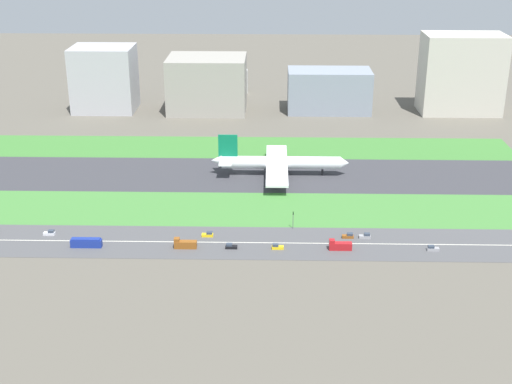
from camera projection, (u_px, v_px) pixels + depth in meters
ground_plane at (242, 175)px, 333.43m from camera, size 800.00×800.00×0.00m
runway at (242, 175)px, 333.41m from camera, size 280.00×46.00×0.10m
grass_median_north at (246, 147)px, 371.40m from camera, size 280.00×36.00×0.10m
grass_median_south at (238, 209)px, 295.43m from camera, size 280.00×36.00×0.10m
highway at (234, 243)px, 265.79m from camera, size 280.00×28.00×0.10m
highway_centerline at (234, 242)px, 265.77m from camera, size 266.00×0.50×0.01m
airliner at (278, 163)px, 330.74m from camera, size 65.00×56.00×19.70m
car_5 at (432, 248)px, 259.27m from camera, size 4.40×1.80×2.00m
car_6 at (50, 233)px, 271.61m from camera, size 4.40×1.80×2.00m
car_1 at (365, 236)px, 269.03m from camera, size 4.40×1.80×2.00m
car_3 at (277, 247)px, 260.48m from camera, size 4.40×1.80×2.00m
car_2 at (348, 236)px, 269.17m from camera, size 4.40×1.80×2.00m
truck_0 at (185, 244)px, 260.93m from camera, size 8.40×2.50×4.00m
car_4 at (231, 246)px, 260.85m from camera, size 4.40×1.80×2.00m
bus_1 at (86, 243)px, 261.66m from camera, size 11.60×2.50×3.50m
truck_1 at (340, 246)px, 259.71m from camera, size 8.40×2.50×4.00m
car_0 at (208, 234)px, 270.31m from camera, size 4.40×1.80×2.00m
traffic_light at (293, 219)px, 275.75m from camera, size 0.36×0.50×7.20m
terminal_building at (104, 79)px, 433.54m from camera, size 37.58×29.89×39.44m
hangar_building at (207, 84)px, 433.31m from camera, size 47.65×36.95×33.48m
office_tower at (329, 91)px, 433.15m from camera, size 50.83×26.45×25.81m
cargo_warehouse at (461, 74)px, 427.32m from camera, size 48.22×27.67×47.84m
fuel_tank_west at (229, 81)px, 478.06m from camera, size 24.91×24.91×15.95m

